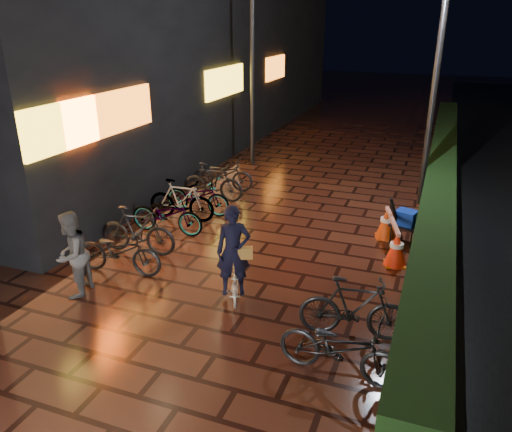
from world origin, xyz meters
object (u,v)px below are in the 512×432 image
at_px(traffic_barrier, 391,235).
at_px(cyclist, 234,264).
at_px(bystander_person, 72,255).
at_px(cart_assembly, 405,219).

bearing_deg(traffic_barrier, cyclist, -128.94).
distance_m(bystander_person, cyclist, 2.76).
height_order(cyclist, traffic_barrier, cyclist).
bearing_deg(cart_assembly, bystander_person, -140.73).
bearing_deg(traffic_barrier, bystander_person, -142.84).
bearing_deg(cyclist, bystander_person, -161.43).
distance_m(bystander_person, cart_assembly, 6.62).
relative_size(traffic_barrier, cart_assembly, 1.63).
bearing_deg(cyclist, traffic_barrier, 51.06).
bearing_deg(bystander_person, cart_assembly, 120.67).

